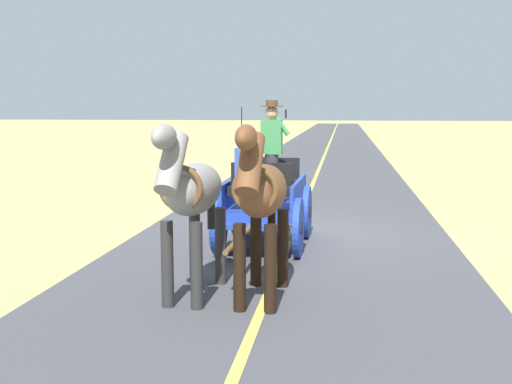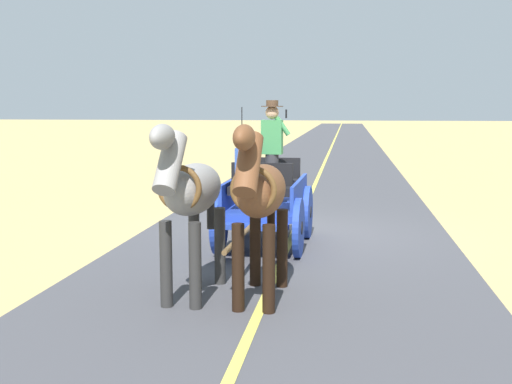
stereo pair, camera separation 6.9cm
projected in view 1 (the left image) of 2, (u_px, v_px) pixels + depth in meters
The scene contains 6 objects.
ground_plane at pixel (292, 235), 11.79m from camera, with size 200.00×200.00×0.00m, color tan.
road_surface at pixel (292, 234), 11.79m from camera, with size 5.82×160.00×0.01m, color #424247.
road_centre_stripe at pixel (292, 234), 11.79m from camera, with size 0.12×160.00×0.00m, color #DBCC4C.
horse_drawn_carriage at pixel (265, 200), 10.68m from camera, with size 1.48×4.51×2.50m.
horse_near_side at pixel (261, 195), 7.58m from camera, with size 0.62×2.13×2.21m.
horse_off_side at pixel (192, 194), 7.73m from camera, with size 0.66×2.13×2.21m.
Camera 1 is at (-0.93, 11.56, 2.39)m, focal length 43.85 mm.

